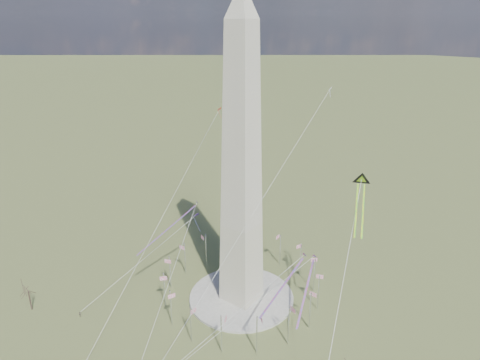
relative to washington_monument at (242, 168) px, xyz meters
The scene contains 13 objects.
ground 47.95m from the washington_monument, ahead, with size 2000.00×2000.00×0.00m, color #47562B.
plaza 47.55m from the washington_monument, ahead, with size 36.00×36.00×0.80m, color #B6B0A6.
washington_monument is the anchor object (origin of this frame).
flagpole_ring 40.68m from the washington_monument, 169.63° to the right, with size 54.40×54.40×13.00m.
tree_far 81.12m from the washington_monument, 139.45° to the right, with size 6.03×6.03×10.56m.
person_west 71.27m from the washington_monument, 134.11° to the right, with size 0.85×0.66×1.74m, color gray.
kite_delta_black 35.65m from the washington_monument, 16.54° to the left, with size 9.72×16.56×13.58m.
kite_diamond_purple 39.92m from the washington_monument, 162.64° to the left, with size 2.00×2.76×8.10m.
kite_streamer_left 35.47m from the washington_monument, 22.47° to the right, with size 4.59×18.84×13.02m.
kite_streamer_mid 31.02m from the washington_monument, 159.66° to the right, with size 11.21×20.96×15.59m.
kite_streamer_right 41.14m from the washington_monument, ahead, with size 6.29×20.39×14.23m.
kite_small_red 52.45m from the washington_monument, 135.46° to the left, with size 1.54×2.33×5.01m.
kite_small_white 51.08m from the washington_monument, 82.37° to the left, with size 1.30×1.38×3.87m.
Camera 1 is at (71.16, -100.60, 92.32)m, focal length 32.00 mm.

